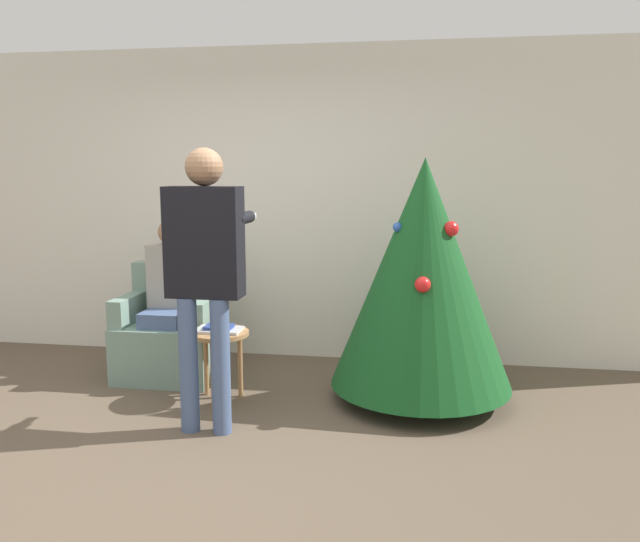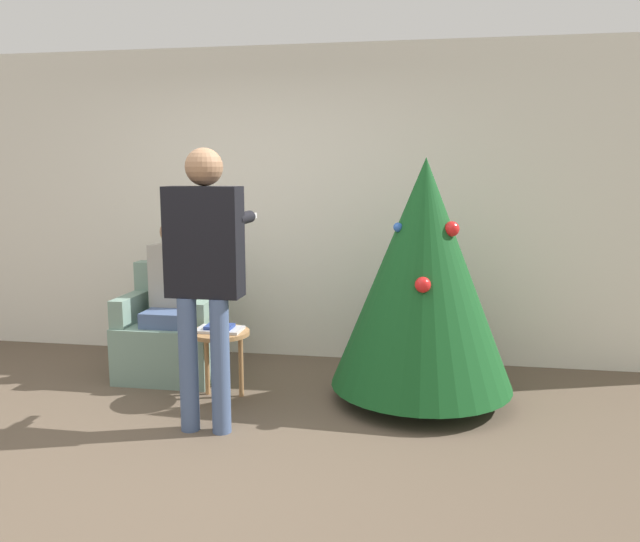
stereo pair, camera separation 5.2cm
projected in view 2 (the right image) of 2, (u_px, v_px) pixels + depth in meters
ground_plane at (179, 465)px, 3.53m from camera, size 14.00×14.00×0.00m
wall_back at (271, 205)px, 5.49m from camera, size 8.00×0.06×2.70m
christmas_tree at (423, 274)px, 4.40m from camera, size 1.30×1.30×1.74m
armchair at (173, 335)px, 5.04m from camera, size 0.77×0.62×0.90m
person_seated at (171, 291)px, 4.97m from camera, size 0.36×0.46×1.27m
person_standing at (205, 261)px, 3.88m from camera, size 0.48×0.57×1.79m
side_stool at (220, 342)px, 4.49m from camera, size 0.43×0.43×0.51m
laptop at (220, 330)px, 4.48m from camera, size 0.32×0.21×0.02m
book at (220, 327)px, 4.48m from camera, size 0.19×0.15×0.02m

